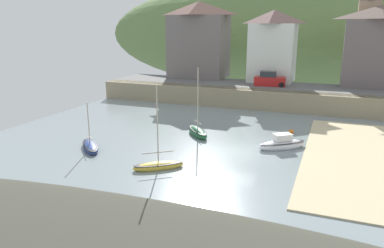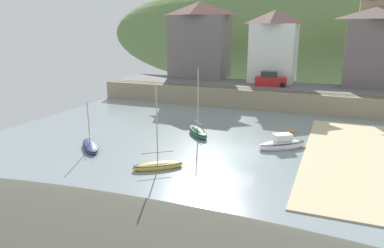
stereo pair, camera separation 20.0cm
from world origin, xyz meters
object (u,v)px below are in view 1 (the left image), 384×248
waterfront_building_centre (273,46)px  motorboat_with_cabin (282,144)px  parked_car_near_slipway (270,80)px  waterfront_building_left (199,40)px  mooring_buoy (291,132)px  waterfront_building_right (377,46)px  sailboat_white_hull (198,132)px  sailboat_blue_trim (158,165)px  church_with_spire (368,23)px  rowboat_small_beached (90,146)px

waterfront_building_centre → motorboat_with_cabin: bearing=-77.7°
motorboat_with_cabin → parked_car_near_slipway: bearing=66.0°
waterfront_building_left → mooring_buoy: 25.69m
waterfront_building_right → mooring_buoy: bearing=-114.3°
waterfront_building_left → sailboat_white_hull: bearing=-69.7°
sailboat_blue_trim → sailboat_white_hull: bearing=54.0°
waterfront_building_right → church_with_spire: bearing=106.8°
sailboat_blue_trim → mooring_buoy: sailboat_blue_trim is taller
waterfront_building_centre → waterfront_building_right: waterfront_building_right is taller
motorboat_with_cabin → sailboat_white_hull: bearing=135.8°
motorboat_with_cabin → parked_car_near_slipway: parked_car_near_slipway is taller
sailboat_white_hull → motorboat_with_cabin: sailboat_white_hull is taller
church_with_spire → rowboat_small_beached: bearing=-124.0°
church_with_spire → rowboat_small_beached: 41.43m
motorboat_with_cabin → mooring_buoy: bearing=50.3°
waterfront_building_centre → sailboat_white_hull: 23.44m
waterfront_building_centre → rowboat_small_beached: bearing=-109.4°
sailboat_blue_trim → waterfront_building_left: bearing=67.4°
church_with_spire → parked_car_near_slipway: size_ratio=3.73×
sailboat_white_hull → rowboat_small_beached: (-7.21, -7.11, -0.11)m
waterfront_building_centre → rowboat_small_beached: 31.82m
waterfront_building_centre → parked_car_near_slipway: bearing=-83.1°
waterfront_building_left → church_with_spire: 23.88m
waterfront_building_right → rowboat_small_beached: 38.34m
waterfront_building_left → motorboat_with_cabin: size_ratio=2.64×
rowboat_small_beached → parked_car_near_slipway: size_ratio=0.99×
waterfront_building_right → parked_car_near_slipway: size_ratio=2.43×
church_with_spire → sailboat_blue_trim: bearing=-113.1°
waterfront_building_centre → parked_car_near_slipway: size_ratio=2.33×
sailboat_white_hull → parked_car_near_slipway: bearing=127.4°
waterfront_building_right → mooring_buoy: (-8.15, -18.04, -7.50)m
waterfront_building_left → motorboat_with_cabin: (16.29, -23.06, -7.75)m
rowboat_small_beached → mooring_buoy: bearing=81.6°
sailboat_white_hull → rowboat_small_beached: sailboat_white_hull is taller
waterfront_building_left → sailboat_blue_trim: 33.22m
church_with_spire → motorboat_with_cabin: (-7.13, -27.06, -10.22)m
rowboat_small_beached → mooring_buoy: (15.51, 11.20, -0.08)m
waterfront_building_right → church_with_spire: size_ratio=0.65×
waterfront_building_centre → church_with_spire: (12.17, 4.00, 3.15)m
mooring_buoy → waterfront_building_left: bearing=132.4°
rowboat_small_beached → mooring_buoy: size_ratio=8.78×
parked_car_near_slipway → motorboat_with_cabin: bearing=-83.0°
waterfront_building_left → rowboat_small_beached: 30.30m
sailboat_white_hull → waterfront_building_centre: bearing=131.1°
church_with_spire → sailboat_white_hull: bearing=-120.3°
church_with_spire → motorboat_with_cabin: church_with_spire is taller
waterfront_building_centre → mooring_buoy: size_ratio=20.70×
waterfront_building_centre → motorboat_with_cabin: size_ratio=2.33×
mooring_buoy → sailboat_white_hull: bearing=-153.8°
waterfront_building_centre → church_with_spire: 13.19m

